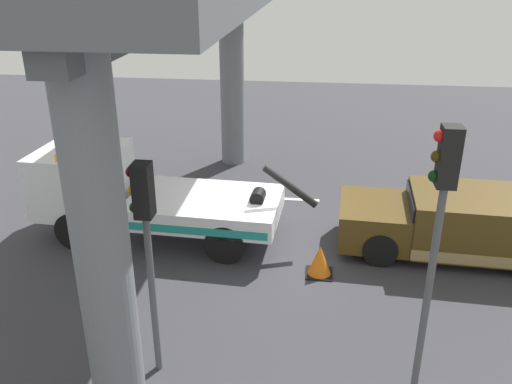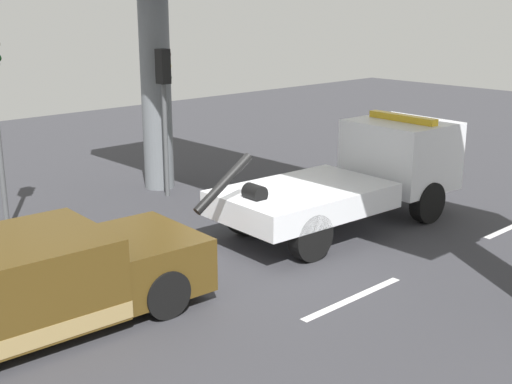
{
  "view_description": "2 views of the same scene",
  "coord_description": "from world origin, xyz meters",
  "px_view_note": "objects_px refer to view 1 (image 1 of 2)",
  "views": [
    {
      "loc": [
        -1.16,
        12.34,
        6.8
      ],
      "look_at": [
        0.43,
        -0.78,
        1.04
      ],
      "focal_mm": 37.58,
      "sensor_mm": 36.0,
      "label": 1
    },
    {
      "loc": [
        -8.84,
        -9.68,
        5.1
      ],
      "look_at": [
        -0.16,
        -0.36,
        1.52
      ],
      "focal_mm": 47.39,
      "sensor_mm": 36.0,
      "label": 2
    }
  ],
  "objects_px": {
    "tow_truck_white": "(133,192)",
    "traffic_light_mid": "(145,225)",
    "towed_van_green": "(457,224)",
    "traffic_light_far": "(439,211)",
    "traffic_cone_orange": "(320,261)"
  },
  "relations": [
    {
      "from": "tow_truck_white",
      "to": "traffic_light_far",
      "type": "height_order",
      "value": "traffic_light_far"
    },
    {
      "from": "traffic_light_far",
      "to": "traffic_cone_orange",
      "type": "xyz_separation_m",
      "value": [
        1.64,
        -3.51,
        -3.05
      ]
    },
    {
      "from": "traffic_light_mid",
      "to": "tow_truck_white",
      "type": "bearing_deg",
      "value": -67.72
    },
    {
      "from": "towed_van_green",
      "to": "traffic_light_mid",
      "type": "bearing_deg",
      "value": 38.75
    },
    {
      "from": "towed_van_green",
      "to": "traffic_cone_orange",
      "type": "distance_m",
      "value": 3.67
    },
    {
      "from": "traffic_light_far",
      "to": "traffic_light_mid",
      "type": "xyz_separation_m",
      "value": [
        4.5,
        0.0,
        -0.52
      ]
    },
    {
      "from": "traffic_light_far",
      "to": "towed_van_green",
      "type": "bearing_deg",
      "value": -108.85
    },
    {
      "from": "towed_van_green",
      "to": "traffic_cone_orange",
      "type": "height_order",
      "value": "towed_van_green"
    },
    {
      "from": "tow_truck_white",
      "to": "traffic_cone_orange",
      "type": "height_order",
      "value": "tow_truck_white"
    },
    {
      "from": "tow_truck_white",
      "to": "towed_van_green",
      "type": "distance_m",
      "value": 8.27
    },
    {
      "from": "traffic_light_mid",
      "to": "traffic_light_far",
      "type": "bearing_deg",
      "value": 180.0
    },
    {
      "from": "traffic_light_far",
      "to": "traffic_light_mid",
      "type": "bearing_deg",
      "value": 0.0
    },
    {
      "from": "tow_truck_white",
      "to": "towed_van_green",
      "type": "relative_size",
      "value": 1.38
    },
    {
      "from": "tow_truck_white",
      "to": "traffic_light_mid",
      "type": "bearing_deg",
      "value": 112.28
    },
    {
      "from": "towed_van_green",
      "to": "traffic_light_mid",
      "type": "relative_size",
      "value": 1.34
    }
  ]
}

